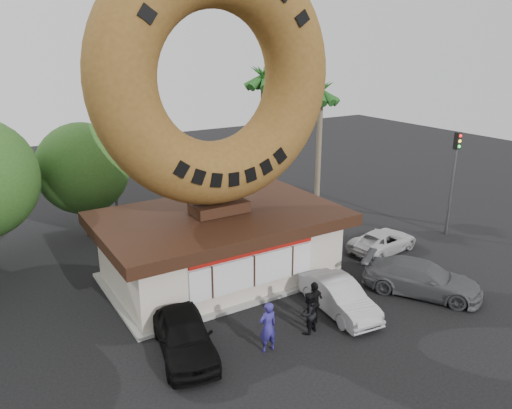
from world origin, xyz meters
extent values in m
plane|color=black|center=(0.00, 0.00, 0.00)|extent=(90.00, 90.00, 0.00)
cube|color=beige|center=(0.00, 6.00, 1.50)|extent=(10.00, 6.00, 3.00)
cube|color=#999993|center=(0.00, 6.00, 0.07)|extent=(10.60, 6.60, 0.15)
cube|color=#3F3F3F|center=(0.00, 6.00, 3.05)|extent=(10.00, 6.00, 0.10)
cube|color=black|center=(0.00, 6.00, 3.00)|extent=(11.20, 7.20, 0.55)
cube|color=silver|center=(0.00, 2.95, 1.55)|extent=(6.00, 0.12, 1.40)
cube|color=#A4140E|center=(0.00, 2.93, 2.55)|extent=(6.00, 0.10, 0.45)
cube|color=black|center=(0.00, 6.00, 3.55)|extent=(2.60, 1.40, 0.50)
torus|color=brown|center=(0.00, 6.00, 9.40)|extent=(11.21, 2.86, 11.21)
cylinder|color=#473321|center=(-4.00, 15.00, 1.43)|extent=(0.44, 0.44, 2.86)
sphere|color=#274D1B|center=(-4.00, 15.00, 4.03)|extent=(5.20, 5.20, 5.20)
cylinder|color=#726651|center=(7.50, 14.00, 4.50)|extent=(0.36, 0.36, 9.00)
cylinder|color=#726651|center=(11.00, 12.50, 4.00)|extent=(0.36, 0.36, 8.00)
cylinder|color=#59595E|center=(-2.00, 16.00, 4.00)|extent=(0.18, 0.18, 8.00)
cylinder|color=#59595E|center=(-1.10, 16.00, 7.90)|extent=(1.80, 0.12, 0.12)
cube|color=#59595E|center=(-0.20, 16.00, 7.85)|extent=(0.45, 0.20, 0.12)
cylinder|color=#59595E|center=(14.00, 4.00, 3.00)|extent=(0.18, 0.18, 6.00)
cube|color=black|center=(14.00, 4.00, 5.60)|extent=(0.30, 0.28, 0.95)
sphere|color=red|center=(14.00, 3.85, 5.90)|extent=(0.18, 0.18, 0.18)
sphere|color=yellow|center=(14.00, 3.85, 5.60)|extent=(0.18, 0.18, 0.18)
sphere|color=green|center=(14.00, 3.85, 5.30)|extent=(0.18, 0.18, 0.18)
imported|color=navy|center=(-1.37, -0.28, 0.99)|extent=(0.73, 0.49, 1.97)
imported|color=black|center=(0.59, -0.12, 0.86)|extent=(0.98, 0.85, 1.71)
imported|color=black|center=(1.23, 0.29, 0.92)|extent=(1.17, 0.83, 1.84)
imported|color=black|center=(-4.04, 1.18, 0.79)|extent=(2.81, 4.93, 1.58)
imported|color=#A1A1A6|center=(2.68, 0.47, 0.70)|extent=(1.92, 4.40, 1.41)
imported|color=#57585C|center=(6.92, -0.23, 0.75)|extent=(4.57, 5.50, 1.50)
imported|color=silver|center=(8.95, 4.14, 0.59)|extent=(4.52, 2.59, 1.19)
camera|label=1|loc=(-10.06, -13.57, 10.86)|focal=35.00mm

